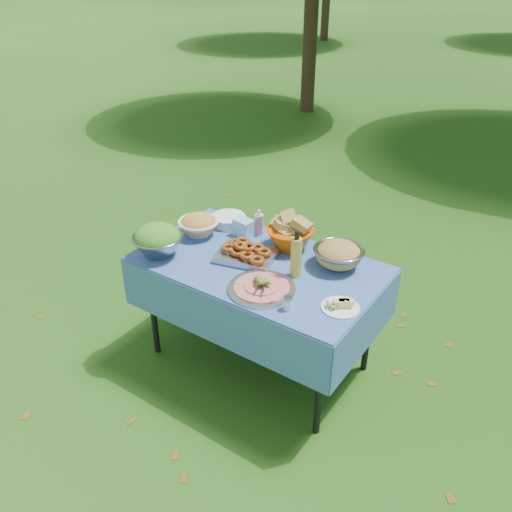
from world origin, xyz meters
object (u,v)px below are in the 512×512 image
Objects in this scene: salad_bowl at (157,240)px; bread_bowl at (290,233)px; oil_bottle at (296,254)px; plate_stack at (229,220)px; pasta_bowl_steel at (339,254)px; picnic_table at (259,314)px; charcuterie_platter at (262,283)px.

salad_bowl and bread_bowl have the same top height.
oil_bottle reaches higher than bread_bowl.
pasta_bowl_steel is at bearing -4.26° from plate_stack.
picnic_table is at bearing -101.25° from bread_bowl.
oil_bottle is at bearing 71.21° from charcuterie_platter.
bread_bowl reaches higher than plate_stack.
oil_bottle reaches higher than charcuterie_platter.
salad_bowl is 1.02× the size of bread_bowl.
pasta_bowl_steel is 0.29m from oil_bottle.
plate_stack is 0.52m from bread_bowl.
salad_bowl is 0.82m from bread_bowl.
oil_bottle is (0.82, 0.27, 0.04)m from salad_bowl.
picnic_table is at bearing -149.36° from pasta_bowl_steel.
pasta_bowl_steel is (0.41, 0.24, 0.46)m from picnic_table.
pasta_bowl_steel is 0.52m from charcuterie_platter.
picnic_table is at bearing -33.70° from plate_stack.
oil_bottle is (0.20, -0.27, 0.05)m from bread_bowl.
plate_stack is 0.83m from charcuterie_platter.
charcuterie_platter is at bearing -116.18° from pasta_bowl_steel.
salad_bowl is 0.87m from oil_bottle.
picnic_table is 0.55m from bread_bowl.
oil_bottle reaches higher than pasta_bowl_steel.
pasta_bowl_steel is (0.86, -0.06, 0.05)m from plate_stack.
plate_stack is 0.78m from oil_bottle.
picnic_table is at bearing -179.17° from oil_bottle.
charcuterie_platter is at bearing 2.91° from salad_bowl.
plate_stack is at bearing 79.22° from salad_bowl.
plate_stack reaches higher than picnic_table.
oil_bottle is at bearing -52.87° from bread_bowl.
bread_bowl is at bearing 78.75° from picnic_table.
bread_bowl is 0.35m from pasta_bowl_steel.
oil_bottle is at bearing -122.62° from pasta_bowl_steel.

